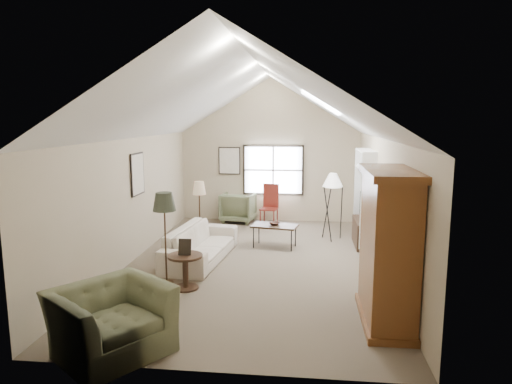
# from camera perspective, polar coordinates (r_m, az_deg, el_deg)

# --- Properties ---
(room_shell) EXTENTS (5.01, 8.01, 4.00)m
(room_shell) POSITION_cam_1_polar(r_m,az_deg,el_deg) (8.84, -0.29, 11.22)
(room_shell) COLOR #6D624E
(room_shell) RESTS_ON ground
(window) EXTENTS (1.72, 0.08, 1.42)m
(window) POSITION_cam_1_polar(r_m,az_deg,el_deg) (12.85, 2.17, 2.75)
(window) COLOR black
(window) RESTS_ON room_shell
(skylight) EXTENTS (0.80, 1.20, 0.52)m
(skylight) POSITION_cam_1_polar(r_m,az_deg,el_deg) (9.69, 8.14, 11.03)
(skylight) COLOR white
(skylight) RESTS_ON room_shell
(wall_art) EXTENTS (1.97, 3.71, 0.88)m
(wall_art) POSITION_cam_1_polar(r_m,az_deg,el_deg) (11.16, -8.78, 3.10)
(wall_art) COLOR black
(wall_art) RESTS_ON room_shell
(armoire) EXTENTS (0.60, 1.50, 2.20)m
(armoire) POSITION_cam_1_polar(r_m,az_deg,el_deg) (6.73, 16.17, -6.67)
(armoire) COLOR brown
(armoire) RESTS_ON ground
(tv_alcove) EXTENTS (0.32, 1.30, 2.10)m
(tv_alcove) POSITION_cam_1_polar(r_m,az_deg,el_deg) (10.61, 13.38, -0.52)
(tv_alcove) COLOR white
(tv_alcove) RESTS_ON ground
(media_console) EXTENTS (0.34, 1.18, 0.60)m
(media_console) POSITION_cam_1_polar(r_m,az_deg,el_deg) (10.78, 13.11, -4.97)
(media_console) COLOR #382316
(media_console) RESTS_ON ground
(tv_panel) EXTENTS (0.05, 0.90, 0.55)m
(tv_panel) POSITION_cam_1_polar(r_m,az_deg,el_deg) (10.65, 13.23, -1.73)
(tv_panel) COLOR black
(tv_panel) RESTS_ON media_console
(sofa) EXTENTS (1.19, 2.48, 0.70)m
(sofa) POSITION_cam_1_polar(r_m,az_deg,el_deg) (9.51, -6.90, -6.41)
(sofa) COLOR silver
(sofa) RESTS_ON ground
(armchair_near) EXTENTS (1.70, 1.73, 0.85)m
(armchair_near) POSITION_cam_1_polar(r_m,az_deg,el_deg) (6.13, -17.67, -15.09)
(armchair_near) COLOR #676B4B
(armchair_near) RESTS_ON ground
(armchair_far) EXTENTS (1.00, 1.02, 0.83)m
(armchair_far) POSITION_cam_1_polar(r_m,az_deg,el_deg) (12.86, -2.20, -1.91)
(armchair_far) COLOR #626A4A
(armchair_far) RESTS_ON ground
(coffee_table) EXTENTS (1.10, 0.75, 0.52)m
(coffee_table) POSITION_cam_1_polar(r_m,az_deg,el_deg) (10.38, 2.35, -5.53)
(coffee_table) COLOR #372716
(coffee_table) RESTS_ON ground
(bowl) EXTENTS (0.29, 0.29, 0.06)m
(bowl) POSITION_cam_1_polar(r_m,az_deg,el_deg) (10.31, 2.36, -3.97)
(bowl) COLOR #311B14
(bowl) RESTS_ON coffee_table
(side_table) EXTENTS (0.66, 0.66, 0.60)m
(side_table) POSITION_cam_1_polar(r_m,az_deg,el_deg) (8.02, -8.80, -9.83)
(side_table) COLOR #3A2617
(side_table) RESTS_ON ground
(side_chair) EXTENTS (0.51, 0.51, 1.12)m
(side_chair) POSITION_cam_1_polar(r_m,az_deg,el_deg) (12.38, 1.63, -1.66)
(side_chair) COLOR maroon
(side_chair) RESTS_ON ground
(tripod_lamp) EXTENTS (0.51, 0.51, 1.65)m
(tripod_lamp) POSITION_cam_1_polar(r_m,az_deg,el_deg) (11.03, 9.50, -1.76)
(tripod_lamp) COLOR white
(tripod_lamp) RESTS_ON ground
(dark_lamp) EXTENTS (0.44, 0.44, 1.67)m
(dark_lamp) POSITION_cam_1_polar(r_m,az_deg,el_deg) (8.15, -11.26, -5.64)
(dark_lamp) COLOR black
(dark_lamp) RESTS_ON ground
(tan_lamp) EXTENTS (0.33, 0.33, 1.50)m
(tan_lamp) POSITION_cam_1_polar(r_m,az_deg,el_deg) (10.61, -7.06, -2.53)
(tan_lamp) COLOR tan
(tan_lamp) RESTS_ON ground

